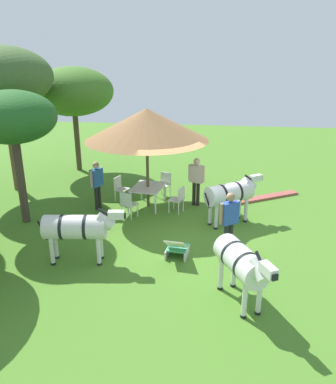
{
  "coord_description": "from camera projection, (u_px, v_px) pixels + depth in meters",
  "views": [
    {
      "loc": [
        -10.62,
        -1.04,
        5.17
      ],
      "look_at": [
        0.62,
        0.46,
        1.0
      ],
      "focal_mm": 35.95,
      "sensor_mm": 36.0,
      "label": 1
    }
  ],
  "objects": [
    {
      "name": "patio_chair_near_hut",
      "position": [
        128.0,
        203.0,
        12.48
      ],
      "size": [
        0.56,
        0.57,
        0.9
      ],
      "rotation": [
        0.0,
        0.0,
        -1.98
      ],
      "color": "silver",
      "rests_on": "ground_plane"
    },
    {
      "name": "striped_lounge_chair",
      "position": [
        177.0,
        248.0,
        10.18
      ],
      "size": [
        0.85,
        0.63,
        0.66
      ],
      "rotation": [
        0.0,
        0.0,
        4.59
      ],
      "color": "#3F9F6E",
      "rests_on": "ground_plane"
    },
    {
      "name": "acacia_tree_behind_hut",
      "position": [
        2.0,
        77.0,
        13.83
      ],
      "size": [
        3.63,
        3.63,
        5.39
      ],
      "color": "brown",
      "rests_on": "ground_plane"
    },
    {
      "name": "standing_watcher",
      "position": [
        229.0,
        217.0,
        10.15
      ],
      "size": [
        0.44,
        0.52,
        1.73
      ],
      "rotation": [
        0.0,
        0.0,
        -0.97
      ],
      "color": "black",
      "rests_on": "ground_plane"
    },
    {
      "name": "guest_beside_umbrella",
      "position": [
        196.0,
        177.0,
        13.37
      ],
      "size": [
        0.36,
        0.58,
        1.72
      ],
      "rotation": [
        0.0,
        0.0,
        4.36
      ],
      "color": "black",
      "rests_on": "ground_plane"
    },
    {
      "name": "acacia_tree_right_background",
      "position": [
        12.0,
        118.0,
        11.28
      ],
      "size": [
        2.6,
        2.6,
        4.13
      ],
      "color": "#44382E",
      "rests_on": "ground_plane"
    },
    {
      "name": "zebra_by_umbrella",
      "position": [
        242.0,
        263.0,
        8.07
      ],
      "size": [
        1.9,
        1.21,
        1.53
      ],
      "rotation": [
        0.0,
        0.0,
        2.04
      ],
      "color": "silver",
      "rests_on": "ground_plane"
    },
    {
      "name": "brick_patio_kerb",
      "position": [
        265.0,
        197.0,
        14.34
      ],
      "size": [
        1.77,
        2.58,
        0.08
      ],
      "primitive_type": "cube",
      "rotation": [
        0.0,
        0.0,
        2.12
      ],
      "color": "#A34E45",
      "rests_on": "ground_plane"
    },
    {
      "name": "patio_dining_table",
      "position": [
        148.0,
        189.0,
        13.38
      ],
      "size": [
        1.4,
        1.14,
        0.74
      ],
      "rotation": [
        0.0,
        0.0,
        -0.11
      ],
      "color": "silver",
      "rests_on": "ground_plane"
    },
    {
      "name": "zebra_nearest_camera",
      "position": [
        77.0,
        228.0,
        9.71
      ],
      "size": [
        0.8,
        2.24,
        1.51
      ],
      "rotation": [
        0.0,
        0.0,
        3.27
      ],
      "color": "silver",
      "rests_on": "ground_plane"
    },
    {
      "name": "guest_behind_table",
      "position": [
        97.0,
        181.0,
        13.02
      ],
      "size": [
        0.57,
        0.38,
        1.7
      ],
      "rotation": [
        0.0,
        0.0,
        2.74
      ],
      "color": "black",
      "rests_on": "ground_plane"
    },
    {
      "name": "acacia_tree_far_lawn",
      "position": [
        73.0,
        92.0,
        16.6
      ],
      "size": [
        3.49,
        3.49,
        4.58
      ],
      "color": "#4B3C26",
      "rests_on": "ground_plane"
    },
    {
      "name": "zebra_toward_hut",
      "position": [
        231.0,
        194.0,
        11.96
      ],
      "size": [
        1.48,
        1.86,
        1.54
      ],
      "rotation": [
        0.0,
        0.0,
        3.76
      ],
      "color": "silver",
      "rests_on": "ground_plane"
    },
    {
      "name": "ground_plane",
      "position": [
        180.0,
        230.0,
        11.79
      ],
      "size": [
        36.0,
        36.0,
        0.0
      ],
      "primitive_type": "plane",
      "color": "#487A26"
    },
    {
      "name": "patio_chair_east_end",
      "position": [
        120.0,
        187.0,
        13.95
      ],
      "size": [
        0.56,
        0.55,
        0.9
      ],
      "rotation": [
        0.0,
        0.0,
        -3.5
      ],
      "color": "silver",
      "rests_on": "ground_plane"
    },
    {
      "name": "shade_umbrella",
      "position": [
        147.0,
        124.0,
        12.61
      ],
      "size": [
        4.12,
        4.12,
        3.43
      ],
      "color": "brown",
      "rests_on": "ground_plane"
    },
    {
      "name": "patio_chair_west_end",
      "position": [
        165.0,
        183.0,
        14.41
      ],
      "size": [
        0.55,
        0.56,
        0.9
      ],
      "rotation": [
        0.0,
        0.0,
        1.2
      ],
      "color": "white",
      "rests_on": "ground_plane"
    },
    {
      "name": "patio_chair_near_lawn",
      "position": [
        178.0,
        198.0,
        12.93
      ],
      "size": [
        0.55,
        0.54,
        0.9
      ],
      "rotation": [
        0.0,
        0.0,
        -0.34
      ],
      "color": "white",
      "rests_on": "ground_plane"
    }
  ]
}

